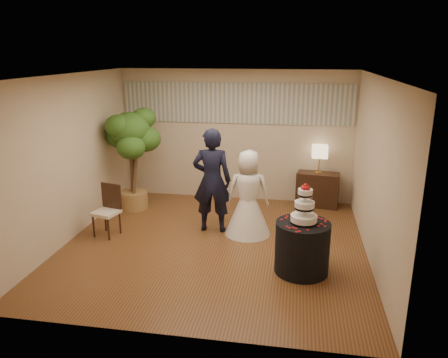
% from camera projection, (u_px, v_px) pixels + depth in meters
% --- Properties ---
extents(floor, '(5.00, 5.00, 0.00)m').
position_uv_depth(floor, '(214.00, 244.00, 7.41)').
color(floor, brown).
rests_on(floor, ground).
extents(ceiling, '(5.00, 5.00, 0.00)m').
position_uv_depth(ceiling, '(213.00, 76.00, 6.62)').
color(ceiling, white).
rests_on(ceiling, wall_back).
extents(wall_back, '(5.00, 0.06, 2.80)m').
position_uv_depth(wall_back, '(236.00, 136.00, 9.38)').
color(wall_back, beige).
rests_on(wall_back, ground).
extents(wall_front, '(5.00, 0.06, 2.80)m').
position_uv_depth(wall_front, '(170.00, 223.00, 4.65)').
color(wall_front, beige).
rests_on(wall_front, ground).
extents(wall_left, '(0.06, 5.00, 2.80)m').
position_uv_depth(wall_left, '(69.00, 159.00, 7.41)').
color(wall_left, beige).
rests_on(wall_left, ground).
extents(wall_right, '(0.06, 5.00, 2.80)m').
position_uv_depth(wall_right, '(375.00, 172.00, 6.61)').
color(wall_right, beige).
rests_on(wall_right, ground).
extents(mural_border, '(4.90, 0.02, 0.85)m').
position_uv_depth(mural_border, '(236.00, 103.00, 9.16)').
color(mural_border, '#AAAC9C').
rests_on(mural_border, wall_back).
extents(groom, '(0.71, 0.49, 1.89)m').
position_uv_depth(groom, '(212.00, 181.00, 7.75)').
color(groom, black).
rests_on(groom, floor).
extents(bride, '(0.89, 0.89, 1.53)m').
position_uv_depth(bride, '(248.00, 193.00, 7.65)').
color(bride, white).
rests_on(bride, floor).
extents(cake_table, '(0.92, 0.92, 0.78)m').
position_uv_depth(cake_table, '(302.00, 247.00, 6.41)').
color(cake_table, black).
rests_on(cake_table, floor).
extents(wedding_cake, '(0.39, 0.39, 0.60)m').
position_uv_depth(wedding_cake, '(305.00, 203.00, 6.21)').
color(wedding_cake, white).
rests_on(wedding_cake, cake_table).
extents(console, '(0.91, 0.50, 0.72)m').
position_uv_depth(console, '(317.00, 189.00, 9.16)').
color(console, black).
rests_on(console, floor).
extents(table_lamp, '(0.31, 0.31, 0.58)m').
position_uv_depth(table_lamp, '(319.00, 159.00, 8.98)').
color(table_lamp, '#CBB486').
rests_on(table_lamp, console).
extents(ficus_tree, '(1.27, 1.27, 2.11)m').
position_uv_depth(ficus_tree, '(132.00, 159.00, 8.82)').
color(ficus_tree, '#2F5A1C').
rests_on(ficus_tree, floor).
extents(side_chair, '(0.52, 0.53, 0.91)m').
position_uv_depth(side_chair, '(106.00, 211.00, 7.66)').
color(side_chair, black).
rests_on(side_chair, floor).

